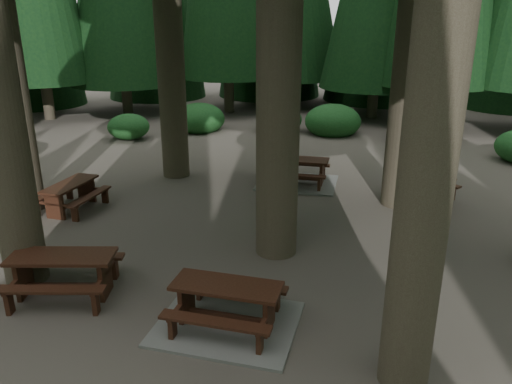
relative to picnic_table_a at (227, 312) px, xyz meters
The scene contains 7 objects.
ground 2.85m from the picnic_table_a, 116.59° to the left, with size 80.00×80.00×0.00m, color #4D443F.
picnic_table_a is the anchor object (origin of this frame).
picnic_table_b 6.52m from the picnic_table_a, 157.99° to the left, with size 1.61×1.85×0.70m.
picnic_table_c 7.25m from the picnic_table_a, 104.79° to the left, with size 2.62×2.34×0.76m.
picnic_table_d 7.55m from the picnic_table_a, 78.04° to the left, with size 1.94×1.76×0.69m.
picnic_table_e 3.04m from the picnic_table_a, 169.76° to the right, with size 2.24×2.09×0.77m.
shrub_ring 3.34m from the picnic_table_a, 99.76° to the left, with size 23.86×24.64×1.49m.
Camera 1 is at (4.84, -8.28, 4.64)m, focal length 35.00 mm.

